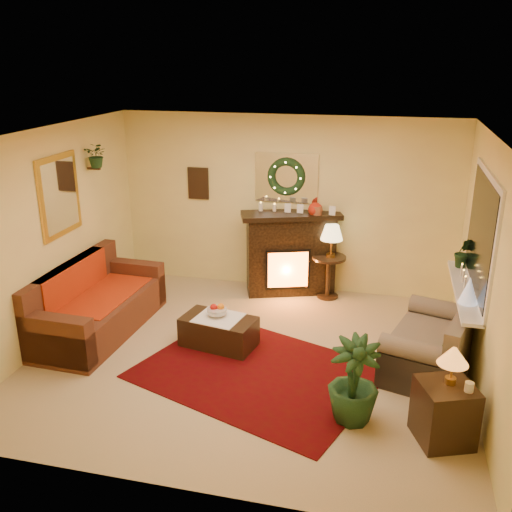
% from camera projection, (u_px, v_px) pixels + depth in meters
% --- Properties ---
extents(floor, '(5.00, 5.00, 0.00)m').
position_uv_depth(floor, '(249.00, 357.00, 6.77)').
color(floor, beige).
rests_on(floor, ground).
extents(ceiling, '(5.00, 5.00, 0.00)m').
position_uv_depth(ceiling, '(248.00, 135.00, 5.90)').
color(ceiling, white).
rests_on(ceiling, ground).
extents(wall_back, '(5.00, 5.00, 0.00)m').
position_uv_depth(wall_back, '(286.00, 204.00, 8.40)').
color(wall_back, '#EFD88C').
rests_on(wall_back, ground).
extents(wall_front, '(5.00, 5.00, 0.00)m').
position_uv_depth(wall_front, '(175.00, 350.00, 4.28)').
color(wall_front, '#EFD88C').
rests_on(wall_front, ground).
extents(wall_left, '(4.50, 4.50, 0.00)m').
position_uv_depth(wall_left, '(49.00, 237.00, 6.89)').
color(wall_left, '#EFD88C').
rests_on(wall_left, ground).
extents(wall_right, '(4.50, 4.50, 0.00)m').
position_uv_depth(wall_right, '(487.00, 273.00, 5.79)').
color(wall_right, '#EFD88C').
rests_on(wall_right, ground).
extents(area_rug, '(3.01, 2.63, 0.01)m').
position_uv_depth(area_rug, '(257.00, 372.00, 6.43)').
color(area_rug, maroon).
rests_on(area_rug, floor).
extents(sofa, '(1.00, 2.10, 0.89)m').
position_uv_depth(sofa, '(98.00, 300.00, 7.27)').
color(sofa, '#432C1F').
rests_on(sofa, floor).
extents(red_throw, '(0.86, 1.39, 0.02)m').
position_uv_depth(red_throw, '(99.00, 294.00, 7.38)').
color(red_throw, '#AD1008').
rests_on(red_throw, sofa).
extents(fireplace, '(1.34, 0.80, 1.17)m').
position_uv_depth(fireplace, '(291.00, 257.00, 8.43)').
color(fireplace, black).
rests_on(fireplace, floor).
extents(poinsettia, '(0.21, 0.21, 0.21)m').
position_uv_depth(poinsettia, '(315.00, 210.00, 8.11)').
color(poinsettia, '#B8200D').
rests_on(poinsettia, fireplace).
extents(mantel_candle_a, '(0.06, 0.06, 0.19)m').
position_uv_depth(mantel_candle_a, '(261.00, 209.00, 8.28)').
color(mantel_candle_a, white).
rests_on(mantel_candle_a, fireplace).
extents(mantel_candle_b, '(0.05, 0.05, 0.16)m').
position_uv_depth(mantel_candle_b, '(274.00, 210.00, 8.26)').
color(mantel_candle_b, white).
rests_on(mantel_candle_b, fireplace).
extents(mantel_mirror, '(0.92, 0.02, 0.72)m').
position_uv_depth(mantel_mirror, '(286.00, 178.00, 8.24)').
color(mantel_mirror, white).
rests_on(mantel_mirror, wall_back).
extents(wreath, '(0.55, 0.11, 0.55)m').
position_uv_depth(wreath, '(286.00, 177.00, 8.20)').
color(wreath, '#194719').
rests_on(wreath, wall_back).
extents(wall_art, '(0.32, 0.03, 0.48)m').
position_uv_depth(wall_art, '(198.00, 183.00, 8.59)').
color(wall_art, '#381E11').
rests_on(wall_art, wall_back).
extents(gold_mirror, '(0.03, 0.84, 1.00)m').
position_uv_depth(gold_mirror, '(59.00, 196.00, 7.01)').
color(gold_mirror, gold).
rests_on(gold_mirror, wall_left).
extents(hanging_plant, '(0.33, 0.28, 0.36)m').
position_uv_depth(hanging_plant, '(98.00, 167.00, 7.59)').
color(hanging_plant, '#194719').
rests_on(hanging_plant, wall_left).
extents(loveseat, '(1.18, 1.58, 0.81)m').
position_uv_depth(loveseat, '(432.00, 335.00, 6.39)').
color(loveseat, '#A1826B').
rests_on(loveseat, floor).
extents(window_frame, '(0.03, 1.86, 1.36)m').
position_uv_depth(window_frame, '(482.00, 233.00, 6.21)').
color(window_frame, white).
rests_on(window_frame, wall_right).
extents(window_glass, '(0.02, 1.70, 1.22)m').
position_uv_depth(window_glass, '(480.00, 233.00, 6.21)').
color(window_glass, black).
rests_on(window_glass, wall_right).
extents(window_sill, '(0.22, 1.86, 0.04)m').
position_uv_depth(window_sill, '(464.00, 290.00, 6.46)').
color(window_sill, white).
rests_on(window_sill, wall_right).
extents(mini_tree, '(0.20, 0.20, 0.30)m').
position_uv_depth(mini_tree, '(469.00, 290.00, 6.02)').
color(mini_tree, silver).
rests_on(mini_tree, window_sill).
extents(sill_plant, '(0.28, 0.23, 0.51)m').
position_uv_depth(sill_plant, '(464.00, 253.00, 7.02)').
color(sill_plant, '#163919').
rests_on(sill_plant, window_sill).
extents(side_table_round, '(0.58, 0.58, 0.64)m').
position_uv_depth(side_table_round, '(328.00, 276.00, 8.32)').
color(side_table_round, black).
rests_on(side_table_round, floor).
extents(lamp_cream, '(0.32, 0.32, 0.49)m').
position_uv_depth(lamp_cream, '(331.00, 241.00, 8.11)').
color(lamp_cream, '#FFE390').
rests_on(lamp_cream, side_table_round).
extents(end_table_square, '(0.62, 0.62, 0.58)m').
position_uv_depth(end_table_square, '(444.00, 415.00, 5.24)').
color(end_table_square, '#522F1C').
rests_on(end_table_square, floor).
extents(lamp_tiffany, '(0.28, 0.28, 0.41)m').
position_uv_depth(lamp_tiffany, '(452.00, 367.00, 5.11)').
color(lamp_tiffany, gold).
rests_on(lamp_tiffany, end_table_square).
extents(coffee_table, '(0.96, 0.64, 0.37)m').
position_uv_depth(coffee_table, '(219.00, 330.00, 6.96)').
color(coffee_table, black).
rests_on(coffee_table, floor).
extents(fruit_bowl, '(0.24, 0.24, 0.06)m').
position_uv_depth(fruit_bowl, '(217.00, 311.00, 6.92)').
color(fruit_bowl, silver).
rests_on(fruit_bowl, coffee_table).
extents(floor_palm, '(1.61, 1.61, 2.62)m').
position_uv_depth(floor_palm, '(354.00, 379.00, 5.47)').
color(floor_palm, '#1F4F20').
rests_on(floor_palm, floor).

